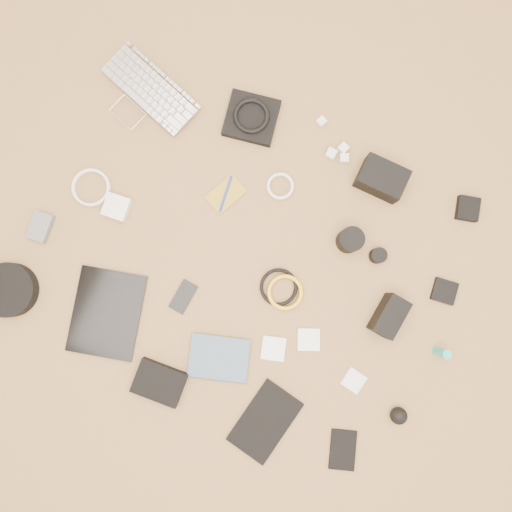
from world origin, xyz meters
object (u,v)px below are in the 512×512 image
at_px(tablet, 107,313).
at_px(paperback, 216,380).
at_px(phone, 183,297).
at_px(dslr_camera, 382,179).
at_px(laptop, 141,100).
at_px(headphone_case, 9,290).

bearing_deg(tablet, paperback, -20.95).
xyz_separation_m(phone, paperback, (0.21, -0.19, 0.01)).
xyz_separation_m(dslr_camera, phone, (-0.42, -0.62, -0.04)).
distance_m(laptop, dslr_camera, 0.84).
distance_m(laptop, paperback, 0.96).
bearing_deg(paperback, tablet, 65.92).
relative_size(laptop, paperback, 1.79).
bearing_deg(paperback, dslr_camera, -32.54).
height_order(dslr_camera, paperback, dslr_camera).
relative_size(laptop, headphone_case, 1.92).
bearing_deg(dslr_camera, laptop, -173.73).
xyz_separation_m(dslr_camera, headphone_case, (-0.93, -0.85, -0.02)).
height_order(tablet, paperback, paperback).
bearing_deg(paperback, laptop, 22.45).
relative_size(headphone_case, paperback, 0.93).
bearing_deg(laptop, tablet, -55.50).
xyz_separation_m(laptop, phone, (0.42, -0.53, -0.01)).
xyz_separation_m(dslr_camera, paperback, (-0.20, -0.82, -0.03)).
bearing_deg(phone, dslr_camera, 59.57).
distance_m(dslr_camera, headphone_case, 1.26).
height_order(laptop, headphone_case, headphone_case).
bearing_deg(phone, tablet, -138.89).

